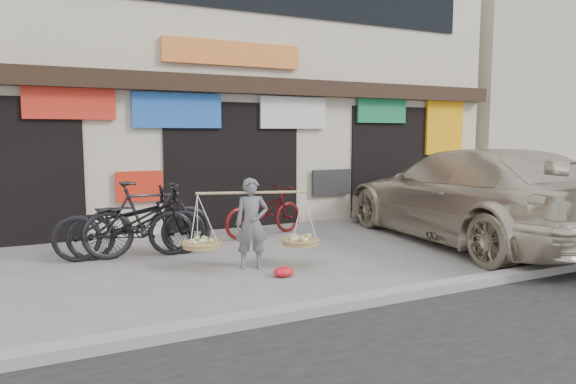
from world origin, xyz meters
name	(u,v)px	position (x,y,z in m)	size (l,w,h in m)	color
ground	(310,264)	(0.00, 0.00, 0.00)	(70.00, 70.00, 0.00)	gray
kerb	(388,296)	(0.00, -2.00, 0.06)	(70.00, 0.25, 0.12)	gray
shophouse_block	(195,79)	(0.00, 6.42, 3.45)	(14.00, 6.32, 7.00)	beige
neighbor_east	(532,104)	(13.50, 7.00, 3.20)	(12.00, 7.00, 6.40)	#B7AD97
street_vendor	(252,228)	(-0.92, 0.17, 0.62)	(1.99, 1.01, 1.37)	slate
bike_0	(125,223)	(-2.55, 1.64, 0.59)	(0.78, 2.23, 1.17)	black
bike_1	(149,219)	(-2.17, 1.62, 0.63)	(0.60, 2.11, 1.27)	black
bike_2	(264,211)	(0.24, 2.41, 0.49)	(0.65, 1.86, 0.98)	#601010
bike_3	(138,222)	(-2.34, 1.64, 0.59)	(0.78, 2.23, 1.17)	black
suv	(470,195)	(3.50, 0.19, 0.88)	(3.04, 6.30, 1.77)	beige
red_bag	(284,272)	(-0.68, -0.47, 0.07)	(0.31, 0.25, 0.14)	red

